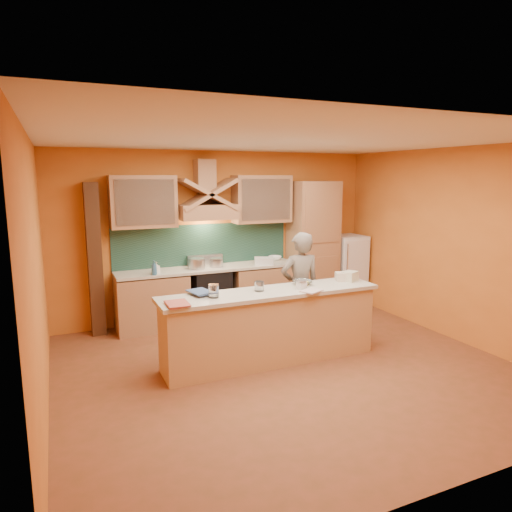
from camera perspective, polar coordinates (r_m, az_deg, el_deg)
name	(u,v)px	position (r m, az deg, el deg)	size (l,w,h in m)	color
floor	(288,368)	(5.92, 4.00, -13.82)	(5.50, 5.00, 0.01)	brown
ceiling	(291,140)	(5.44, 4.36, 14.30)	(5.50, 5.00, 0.01)	white
wall_back	(220,235)	(7.78, -4.52, 2.64)	(5.50, 0.02, 2.80)	orange
wall_front	(454,316)	(3.57, 23.54, -6.93)	(5.50, 0.02, 2.80)	orange
wall_left	(37,280)	(4.89, -25.66, -2.68)	(0.02, 5.00, 2.80)	orange
wall_right	(457,245)	(7.21, 23.85, 1.24)	(0.02, 5.00, 2.80)	orange
base_cabinet_left	(152,303)	(7.37, -12.87, -5.70)	(1.10, 0.60, 0.86)	#AD774F
base_cabinet_right	(262,290)	(7.93, 0.75, -4.33)	(1.10, 0.60, 0.86)	#AD774F
counter_top	(209,268)	(7.49, -5.87, -1.55)	(3.00, 0.62, 0.04)	beige
stove	(210,295)	(7.59, -5.81, -4.88)	(0.60, 0.58, 0.90)	black
backsplash	(204,245)	(7.69, -6.57, 1.40)	(3.00, 0.03, 0.70)	#1B3B31
range_hood	(207,212)	(7.41, -6.11, 5.52)	(0.92, 0.50, 0.24)	#AD774F
hood_chimney	(205,175)	(7.48, -6.43, 10.00)	(0.30, 0.30, 0.50)	#AD774F
upper_cabinet_left	(143,202)	(7.23, -13.94, 6.60)	(1.00, 0.35, 0.80)	#AD774F
upper_cabinet_right	(262,199)	(7.83, 0.73, 7.13)	(1.00, 0.35, 0.80)	#AD774F
pantry_column	(313,246)	(8.24, 7.09, 1.25)	(0.80, 0.60, 2.30)	#AD774F
fridge	(347,270)	(8.74, 11.25, -1.70)	(0.58, 0.60, 1.30)	white
trim_column_left	(95,260)	(7.26, -19.53, -0.43)	(0.20, 0.30, 2.30)	#472816
island_body	(271,329)	(5.97, 1.83, -9.07)	(2.80, 0.55, 0.88)	tan
island_top	(271,293)	(5.83, 1.85, -4.60)	(2.90, 0.62, 0.05)	beige
person	(300,288)	(6.56, 5.52, -4.01)	(0.59, 0.39, 1.62)	#70665B
pot_large	(197,264)	(7.38, -7.41, -1.04)	(0.27, 0.27, 0.18)	#AEAFB5
pot_small	(216,264)	(7.49, -5.01, -1.01)	(0.22, 0.22, 0.13)	silver
soap_bottle_a	(156,268)	(7.12, -12.34, -1.43)	(0.08, 0.08, 0.18)	white
soap_bottle_b	(154,268)	(7.01, -12.62, -1.44)	(0.09, 0.09, 0.22)	#306086
bowl_back	(275,258)	(8.06, 2.38, -0.27)	(0.23, 0.23, 0.07)	white
dish_rack	(264,261)	(7.68, 0.99, -0.62)	(0.31, 0.24, 0.11)	silver
book_lower	(166,305)	(5.22, -11.13, -6.07)	(0.25, 0.33, 0.03)	#B65041
book_upper	(192,293)	(5.61, -8.04, -4.65)	(0.24, 0.32, 0.02)	#3A5280
jar_large	(214,291)	(5.51, -5.31, -4.38)	(0.12, 0.12, 0.16)	silver
jar_small	(259,286)	(5.80, 0.40, -3.80)	(0.12, 0.12, 0.12)	silver
kitchen_scale	(301,285)	(5.95, 5.70, -3.67)	(0.11, 0.11, 0.09)	white
mixing_bowl	(302,282)	(6.17, 5.82, -3.30)	(0.25, 0.25, 0.06)	white
cloth	(312,291)	(5.82, 6.97, -4.35)	(0.26, 0.20, 0.02)	beige
grocery_bag_a	(350,276)	(6.48, 11.68, -2.49)	(0.21, 0.16, 0.13)	beige
grocery_bag_b	(343,277)	(6.47, 10.83, -2.54)	(0.20, 0.16, 0.12)	beige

